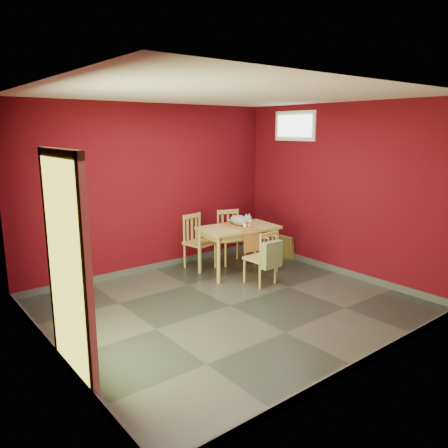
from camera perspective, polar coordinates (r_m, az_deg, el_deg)
ground at (r=5.89m, az=0.83°, el=-10.61°), size 4.50×4.50×0.00m
room_shell at (r=5.87m, az=0.84°, el=-10.16°), size 4.50×4.50×4.50m
doorway at (r=4.15m, az=-19.94°, el=-4.75°), size 0.06×1.01×2.13m
window at (r=7.69m, az=9.23°, el=12.54°), size 0.05×0.90×0.50m
outlet_plate at (r=8.22m, az=0.70°, el=-1.76°), size 0.08×0.02×0.12m
dining_table at (r=7.02m, az=1.90°, el=-1.09°), size 1.31×0.86×0.77m
table_runner at (r=6.92m, az=2.52°, el=-0.92°), size 0.41×0.73×0.35m
chair_far_left at (r=7.33m, az=-3.42°, el=-2.19°), size 0.49×0.49×0.91m
chair_far_right at (r=7.61m, az=0.89°, el=-1.60°), size 0.54×0.54×0.92m
chair_near at (r=6.57m, az=4.97°, el=-4.33°), size 0.40×0.40×0.82m
tote_bag at (r=6.41m, az=6.28°, el=-3.99°), size 0.33×0.20×0.47m
cat at (r=7.05m, az=2.06°, el=0.75°), size 0.28×0.48×0.23m
picture_frame at (r=8.01m, az=7.95°, el=-2.93°), size 0.15×0.42×0.42m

